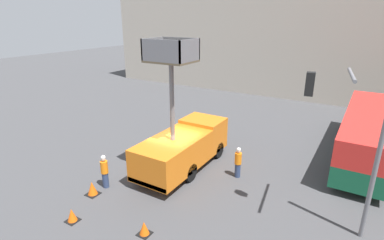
% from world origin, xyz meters
% --- Properties ---
extents(ground_plane, '(120.00, 120.00, 0.00)m').
position_xyz_m(ground_plane, '(0.00, 0.00, 0.00)').
color(ground_plane, '#424244').
extents(building_backdrop_far, '(44.00, 10.00, 11.58)m').
position_xyz_m(building_backdrop_far, '(0.00, 24.54, 5.79)').
color(building_backdrop_far, '#BCB2A3').
rests_on(building_backdrop_far, ground_plane).
extents(utility_truck, '(2.51, 6.81, 7.55)m').
position_xyz_m(utility_truck, '(0.38, 0.52, 1.53)').
color(utility_truck, orange).
rests_on(utility_truck, ground_plane).
extents(city_bus, '(2.58, 11.87, 2.98)m').
position_xyz_m(city_bus, '(9.36, 7.83, 1.76)').
color(city_bus, '#145638').
rests_on(city_bus, ground_plane).
extents(traffic_light_pole, '(2.94, 2.69, 6.89)m').
position_xyz_m(traffic_light_pole, '(8.91, -0.81, 4.56)').
color(traffic_light_pole, slate).
rests_on(traffic_light_pole, ground_plane).
extents(road_worker_near_truck, '(0.38, 0.38, 1.85)m').
position_xyz_m(road_worker_near_truck, '(-1.99, -3.43, 0.93)').
color(road_worker_near_truck, navy).
rests_on(road_worker_near_truck, ground_plane).
extents(road_worker_directing, '(0.38, 0.38, 1.79)m').
position_xyz_m(road_worker_directing, '(3.54, 1.18, 0.89)').
color(road_worker_directing, navy).
rests_on(road_worker_directing, ground_plane).
extents(traffic_cone_near_truck, '(0.54, 0.54, 0.61)m').
position_xyz_m(traffic_cone_near_truck, '(2.11, -5.21, 0.29)').
color(traffic_cone_near_truck, black).
rests_on(traffic_cone_near_truck, ground_plane).
extents(traffic_cone_mid_road, '(0.62, 0.62, 0.71)m').
position_xyz_m(traffic_cone_mid_road, '(-2.04, -4.28, 0.34)').
color(traffic_cone_mid_road, black).
rests_on(traffic_cone_mid_road, ground_plane).
extents(traffic_cone_far_side, '(0.54, 0.54, 0.62)m').
position_xyz_m(traffic_cone_far_side, '(-1.16, -6.19, 0.29)').
color(traffic_cone_far_side, black).
rests_on(traffic_cone_far_side, ground_plane).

